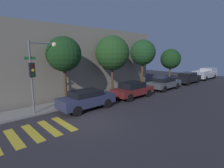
{
  "coord_description": "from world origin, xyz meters",
  "views": [
    {
      "loc": [
        -5.7,
        -8.3,
        4.11
      ],
      "look_at": [
        3.82,
        2.1,
        1.6
      ],
      "focal_mm": 28.0,
      "sensor_mm": 36.0,
      "label": 1
    }
  ],
  "objects_px": {
    "sedan_near_corner": "(87,99)",
    "tree_near_corner": "(64,54)",
    "sedan_tail_of_row": "(188,78)",
    "tree_far_end": "(143,53)",
    "traffic_light_pole": "(38,66)",
    "sedan_far_end": "(164,83)",
    "pickup_truck": "(205,73)",
    "sedan_middle": "(133,89)",
    "tree_midblock": "(112,53)",
    "tree_behind_truck": "(171,59)"
  },
  "relations": [
    {
      "from": "tree_midblock",
      "to": "tree_far_end",
      "type": "height_order",
      "value": "tree_midblock"
    },
    {
      "from": "sedan_middle",
      "to": "tree_near_corner",
      "type": "height_order",
      "value": "tree_near_corner"
    },
    {
      "from": "traffic_light_pole",
      "to": "sedan_middle",
      "type": "bearing_deg",
      "value": -8.98
    },
    {
      "from": "sedan_far_end",
      "to": "tree_behind_truck",
      "type": "relative_size",
      "value": 0.95
    },
    {
      "from": "sedan_tail_of_row",
      "to": "tree_far_end",
      "type": "distance_m",
      "value": 8.5
    },
    {
      "from": "tree_near_corner",
      "to": "tree_far_end",
      "type": "bearing_deg",
      "value": 0.0
    },
    {
      "from": "pickup_truck",
      "to": "tree_behind_truck",
      "type": "xyz_separation_m",
      "value": [
        -7.83,
        1.85,
        2.42
      ]
    },
    {
      "from": "traffic_light_pole",
      "to": "sedan_tail_of_row",
      "type": "xyz_separation_m",
      "value": [
        19.37,
        -1.27,
        -2.5
      ]
    },
    {
      "from": "sedan_near_corner",
      "to": "tree_midblock",
      "type": "distance_m",
      "value": 5.7
    },
    {
      "from": "traffic_light_pole",
      "to": "sedan_far_end",
      "type": "distance_m",
      "value": 13.78
    },
    {
      "from": "sedan_far_end",
      "to": "tree_far_end",
      "type": "relative_size",
      "value": 0.79
    },
    {
      "from": "sedan_far_end",
      "to": "sedan_tail_of_row",
      "type": "bearing_deg",
      "value": 0.0
    },
    {
      "from": "sedan_middle",
      "to": "sedan_far_end",
      "type": "xyz_separation_m",
      "value": [
        5.46,
        -0.0,
        -0.03
      ]
    },
    {
      "from": "sedan_tail_of_row",
      "to": "pickup_truck",
      "type": "relative_size",
      "value": 0.81
    },
    {
      "from": "sedan_near_corner",
      "to": "sedan_tail_of_row",
      "type": "distance_m",
      "value": 16.49
    },
    {
      "from": "pickup_truck",
      "to": "tree_far_end",
      "type": "height_order",
      "value": "tree_far_end"
    },
    {
      "from": "traffic_light_pole",
      "to": "sedan_near_corner",
      "type": "height_order",
      "value": "traffic_light_pole"
    },
    {
      "from": "traffic_light_pole",
      "to": "tree_midblock",
      "type": "height_order",
      "value": "tree_midblock"
    },
    {
      "from": "sedan_far_end",
      "to": "sedan_near_corner",
      "type": "bearing_deg",
      "value": 180.0
    },
    {
      "from": "sedan_near_corner",
      "to": "tree_far_end",
      "type": "distance_m",
      "value": 9.68
    },
    {
      "from": "pickup_truck",
      "to": "tree_near_corner",
      "type": "relative_size",
      "value": 1.08
    },
    {
      "from": "pickup_truck",
      "to": "tree_near_corner",
      "type": "height_order",
      "value": "tree_near_corner"
    },
    {
      "from": "sedan_tail_of_row",
      "to": "traffic_light_pole",
      "type": "bearing_deg",
      "value": 176.26
    },
    {
      "from": "sedan_middle",
      "to": "pickup_truck",
      "type": "distance_m",
      "value": 17.69
    },
    {
      "from": "tree_near_corner",
      "to": "traffic_light_pole",
      "type": "bearing_deg",
      "value": -165.16
    },
    {
      "from": "sedan_near_corner",
      "to": "tree_midblock",
      "type": "xyz_separation_m",
      "value": [
        4.26,
        1.85,
        3.31
      ]
    },
    {
      "from": "sedan_tail_of_row",
      "to": "tree_midblock",
      "type": "xyz_separation_m",
      "value": [
        -12.23,
        1.85,
        3.29
      ]
    },
    {
      "from": "tree_near_corner",
      "to": "tree_midblock",
      "type": "xyz_separation_m",
      "value": [
        4.95,
        0.0,
        0.09
      ]
    },
    {
      "from": "tree_midblock",
      "to": "tree_far_end",
      "type": "distance_m",
      "value": 4.63
    },
    {
      "from": "traffic_light_pole",
      "to": "tree_far_end",
      "type": "xyz_separation_m",
      "value": [
        11.77,
        0.58,
        0.83
      ]
    },
    {
      "from": "sedan_far_end",
      "to": "tree_midblock",
      "type": "relative_size",
      "value": 0.77
    },
    {
      "from": "tree_midblock",
      "to": "tree_behind_truck",
      "type": "height_order",
      "value": "tree_midblock"
    },
    {
      "from": "sedan_middle",
      "to": "sedan_tail_of_row",
      "type": "height_order",
      "value": "sedan_tail_of_row"
    },
    {
      "from": "sedan_tail_of_row",
      "to": "tree_midblock",
      "type": "height_order",
      "value": "tree_midblock"
    },
    {
      "from": "traffic_light_pole",
      "to": "sedan_far_end",
      "type": "height_order",
      "value": "traffic_light_pole"
    },
    {
      "from": "sedan_middle",
      "to": "tree_far_end",
      "type": "distance_m",
      "value": 5.36
    },
    {
      "from": "sedan_near_corner",
      "to": "sedan_tail_of_row",
      "type": "relative_size",
      "value": 0.9
    },
    {
      "from": "traffic_light_pole",
      "to": "tree_near_corner",
      "type": "height_order",
      "value": "tree_near_corner"
    },
    {
      "from": "sedan_tail_of_row",
      "to": "tree_near_corner",
      "type": "relative_size",
      "value": 0.88
    },
    {
      "from": "sedan_near_corner",
      "to": "tree_near_corner",
      "type": "relative_size",
      "value": 0.79
    },
    {
      "from": "tree_far_end",
      "to": "traffic_light_pole",
      "type": "bearing_deg",
      "value": -177.17
    },
    {
      "from": "tree_near_corner",
      "to": "pickup_truck",
      "type": "bearing_deg",
      "value": -4.49
    },
    {
      "from": "sedan_tail_of_row",
      "to": "tree_near_corner",
      "type": "distance_m",
      "value": 17.57
    },
    {
      "from": "tree_midblock",
      "to": "sedan_near_corner",
      "type": "bearing_deg",
      "value": -156.54
    },
    {
      "from": "sedan_far_end",
      "to": "pickup_truck",
      "type": "relative_size",
      "value": 0.76
    },
    {
      "from": "sedan_near_corner",
      "to": "sedan_far_end",
      "type": "height_order",
      "value": "sedan_near_corner"
    },
    {
      "from": "traffic_light_pole",
      "to": "sedan_near_corner",
      "type": "xyz_separation_m",
      "value": [
        2.88,
        -1.27,
        -2.52
      ]
    },
    {
      "from": "traffic_light_pole",
      "to": "tree_midblock",
      "type": "distance_m",
      "value": 7.21
    },
    {
      "from": "traffic_light_pole",
      "to": "sedan_far_end",
      "type": "relative_size",
      "value": 1.11
    },
    {
      "from": "traffic_light_pole",
      "to": "tree_behind_truck",
      "type": "height_order",
      "value": "traffic_light_pole"
    }
  ]
}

